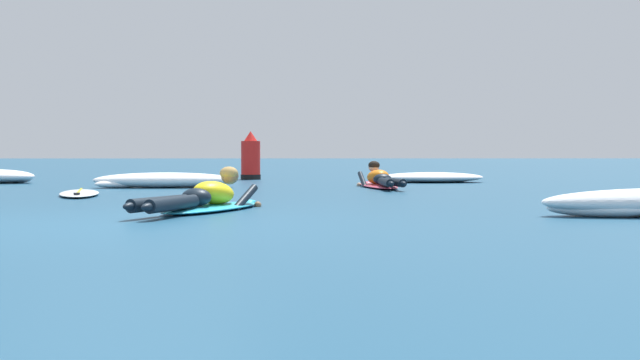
% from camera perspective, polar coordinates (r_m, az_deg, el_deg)
% --- Properties ---
extents(ground_plane, '(120.00, 120.00, 0.00)m').
position_cam_1_polar(ground_plane, '(17.17, -7.12, -0.13)').
color(ground_plane, navy).
extents(surfer_near, '(1.36, 2.44, 0.53)m').
position_cam_1_polar(surfer_near, '(8.64, -8.46, -1.40)').
color(surfer_near, '#2DB2D1').
rests_on(surfer_near, ground).
extents(surfer_far, '(0.76, 2.72, 0.54)m').
position_cam_1_polar(surfer_far, '(14.09, 4.49, -0.04)').
color(surfer_far, '#E54C66').
rests_on(surfer_far, ground).
extents(drifting_surfboard, '(1.03, 2.07, 0.16)m').
position_cam_1_polar(drifting_surfboard, '(12.21, -17.47, -0.95)').
color(drifting_surfboard, white).
rests_on(drifting_surfboard, ground).
extents(whitewater_front, '(2.66, 0.94, 0.28)m').
position_cam_1_polar(whitewater_front, '(14.48, -11.46, -0.04)').
color(whitewater_front, white).
rests_on(whitewater_front, ground).
extents(whitewater_mid_right, '(2.31, 1.24, 0.22)m').
position_cam_1_polar(whitewater_mid_right, '(16.85, 8.28, 0.18)').
color(whitewater_mid_right, white).
rests_on(whitewater_mid_right, ground).
extents(channel_marker_buoy, '(0.48, 0.48, 1.16)m').
position_cam_1_polar(channel_marker_buoy, '(18.48, -5.18, 1.51)').
color(channel_marker_buoy, red).
rests_on(channel_marker_buoy, ground).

